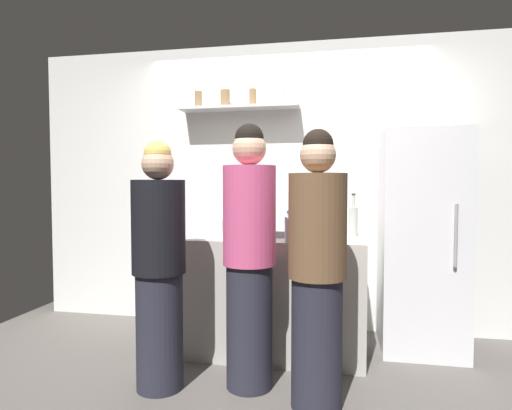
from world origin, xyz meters
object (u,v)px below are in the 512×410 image
Objects in this scene: wine_bottle_pale_glass at (353,220)px; person_blonde at (159,268)px; refrigerator at (422,241)px; baking_pan at (297,233)px; wine_bottle_dark_glass at (164,220)px; utensil_holder at (229,228)px; water_bottle_plastic at (290,228)px; person_brown_jacket at (317,271)px; person_pink_top at (249,258)px.

person_blonde is (-1.24, -0.90, -0.25)m from wine_bottle_pale_glass.
refrigerator is at bearing 13.21° from wine_bottle_pale_glass.
person_blonde is (-0.80, -0.80, -0.15)m from baking_pan.
wine_bottle_dark_glass is at bearing -172.40° from refrigerator.
wine_bottle_dark_glass is (-0.54, -0.03, 0.06)m from utensil_holder.
wine_bottle_pale_glass is (0.44, 0.09, 0.10)m from baking_pan.
baking_pan is 1.09× the size of wine_bottle_dark_glass.
water_bottle_plastic is 0.60m from person_brown_jacket.
baking_pan is 0.21× the size of person_blonde.
baking_pan is at bearing 2.89° from wine_bottle_dark_glass.
wine_bottle_pale_glass is 1.53m from wine_bottle_dark_glass.
wine_bottle_dark_glass is at bearing -174.41° from wine_bottle_pale_glass.
utensil_holder is 0.99m from wine_bottle_pale_glass.
person_brown_jacket is 0.47m from person_pink_top.
person_blonde is at bearing -134.97° from baking_pan.
person_blonde is (-1.01, 0.04, -0.02)m from person_brown_jacket.
person_brown_jacket is at bearing -66.99° from water_bottle_plastic.
water_bottle_plastic is (-0.45, -0.42, -0.03)m from wine_bottle_pale_glass.
person_pink_top is at bearing 152.87° from person_blonde.
person_blonde is (-1.77, -1.02, -0.08)m from refrigerator.
person_blonde reaches higher than wine_bottle_pale_glass.
wine_bottle_pale_glass is 1.55m from person_blonde.
person_brown_jacket is at bearing -103.83° from wine_bottle_pale_glass.
baking_pan is 0.55m from utensil_holder.
wine_bottle_dark_glass reaches higher than water_bottle_plastic.
wine_bottle_pale_glass is at bearing -166.79° from refrigerator.
wine_bottle_pale_glass reaches higher than wine_bottle_dark_glass.
person_brown_jacket is at bearing -76.47° from baking_pan.
refrigerator is 5.10× the size of wine_bottle_pale_glass.
wine_bottle_pale_glass reaches higher than baking_pan.
water_bottle_plastic is 0.13× the size of person_pink_top.
water_bottle_plastic is 0.14× the size of person_blonde.
utensil_holder reaches higher than baking_pan.
wine_bottle_dark_glass is 1.53m from person_brown_jacket.
person_brown_jacket is (0.20, -0.85, -0.12)m from baking_pan.
person_pink_top is (-0.44, 0.17, 0.04)m from person_brown_jacket.
baking_pan is at bearing 2.76° from utensil_holder.
baking_pan is 1.15m from person_blonde.
person_blonde is (0.28, -0.75, -0.24)m from wine_bottle_dark_glass.
person_blonde reaches higher than baking_pan.
person_pink_top is at bearing -64.62° from utensil_holder.
refrigerator is 1.09× the size of person_blonde.
person_blonde is (-0.79, -0.48, -0.22)m from water_bottle_plastic.
person_brown_jacket is 1.03× the size of person_blonde.
person_brown_jacket reaches higher than wine_bottle_pale_glass.
wine_bottle_dark_glass is 0.20× the size of person_blonde.
person_blonde is at bearing 13.15° from person_pink_top.
refrigerator is 1.06× the size of person_brown_jacket.
person_brown_jacket is (-0.77, -1.07, -0.06)m from refrigerator.
utensil_holder is at bearing -177.24° from baking_pan.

